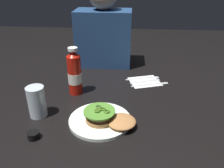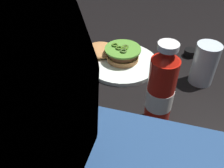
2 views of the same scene
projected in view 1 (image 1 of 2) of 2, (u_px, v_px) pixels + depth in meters
The scene contains 11 objects.
ground_plane at pixel (104, 104), 1.05m from camera, with size 3.00×3.00×0.00m, color black.
dinner_plate at pixel (100, 120), 0.93m from camera, with size 0.25×0.25×0.01m, color white.
burger_sandwich at pixel (107, 118), 0.90m from camera, with size 0.21×0.14×0.05m.
ketchup_bottle at pixel (75, 73), 1.10m from camera, with size 0.07×0.07×0.24m.
water_glass at pixel (37, 102), 0.94m from camera, with size 0.07×0.07×0.13m, color silver.
condiment_cup at pixel (34, 135), 0.83m from camera, with size 0.04×0.04×0.03m, color black.
napkin at pixel (145, 81), 1.26m from camera, with size 0.16×0.14×0.00m, color white.
butter_knife at pixel (152, 84), 1.23m from camera, with size 0.20×0.07×0.00m.
fork_utensil at pixel (148, 80), 1.26m from camera, with size 0.17×0.08×0.00m.
spoon_utensil at pixel (147, 77), 1.30m from camera, with size 0.19×0.07×0.00m.
diner_person at pixel (104, 31), 1.40m from camera, with size 0.34×0.19×0.51m.
Camera 1 is at (0.11, -0.89, 0.56)m, focal length 36.32 mm.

